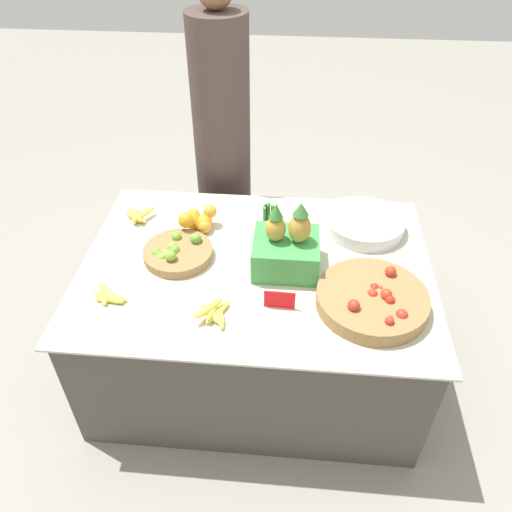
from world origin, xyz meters
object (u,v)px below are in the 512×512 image
price_sign (280,300)px  vendor_person (223,150)px  metal_bowl (364,223)px  produce_crate (286,248)px  tomato_basket (372,300)px  lime_bowl (177,252)px

price_sign → vendor_person: 1.20m
metal_bowl → produce_crate: 0.50m
tomato_basket → produce_crate: 0.44m
lime_bowl → vendor_person: vendor_person is taller
price_sign → produce_crate: 0.27m
tomato_basket → lime_bowl: bearing=164.4°
lime_bowl → vendor_person: 0.85m
produce_crate → vendor_person: bearing=115.3°
tomato_basket → price_sign: (-0.39, -0.04, 0.01)m
metal_bowl → price_sign: size_ratio=3.05×
tomato_basket → vendor_person: vendor_person is taller
lime_bowl → metal_bowl: bearing=18.7°
lime_bowl → produce_crate: (0.51, -0.02, 0.08)m
lime_bowl → vendor_person: size_ratio=0.19×
lime_bowl → produce_crate: size_ratio=0.92×
tomato_basket → vendor_person: 1.34m
lime_bowl → produce_crate: bearing=-2.5°
produce_crate → vendor_person: (-0.41, 0.86, 0.01)m
vendor_person → produce_crate: bearing=-64.7°
tomato_basket → vendor_person: size_ratio=0.27×
produce_crate → lime_bowl: bearing=177.5°
metal_bowl → vendor_person: 0.96m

